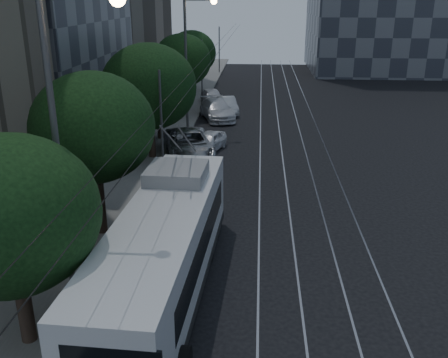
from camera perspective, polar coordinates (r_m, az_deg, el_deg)
ground at (r=19.55m, az=3.15°, el=-9.76°), size 120.00×120.00×0.00m
sidewalk at (r=38.95m, az=-7.39°, el=5.66°), size 5.00×90.00×0.15m
tram_rails at (r=38.28m, az=7.53°, el=5.29°), size 4.52×90.00×0.02m
overhead_wires at (r=37.82m, az=-3.80°, el=10.61°), size 2.23×90.00×6.00m
trolleybus at (r=17.04m, az=-6.79°, el=-8.10°), size 3.14×12.55×5.63m
pickup_silver at (r=32.03m, az=-4.05°, el=4.03°), size 4.31×6.67×1.71m
car_white_a at (r=33.24m, az=-1.80°, el=4.30°), size 2.52×4.05×1.29m
car_white_b at (r=42.06m, az=-0.80°, el=7.92°), size 3.72×5.86×1.58m
car_white_c at (r=44.22m, az=0.33°, el=8.41°), size 2.39×4.48×1.40m
car_white_d at (r=47.51m, az=-1.35°, el=9.32°), size 2.91×4.84×1.54m
tree_0 at (r=14.68m, az=-23.30°, el=-3.79°), size 4.91×4.91×6.43m
tree_1 at (r=20.81m, az=-14.75°, el=5.67°), size 5.00×5.00×7.03m
tree_2 at (r=31.02m, az=-8.56°, el=10.38°), size 5.79×5.79×7.19m
tree_3 at (r=35.38m, az=-7.51°, el=10.80°), size 4.60×4.60×6.15m
tree_4 at (r=43.64m, az=-4.81°, el=13.34°), size 4.95×4.95×6.82m
tree_5 at (r=53.37m, az=-3.72°, el=14.18°), size 5.07×5.07×6.46m
streetlamp_near at (r=15.28m, az=-17.37°, el=5.55°), size 2.46×0.44×10.20m
streetlamp_far at (r=37.41m, az=-3.75°, el=14.36°), size 2.40×0.44×9.88m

